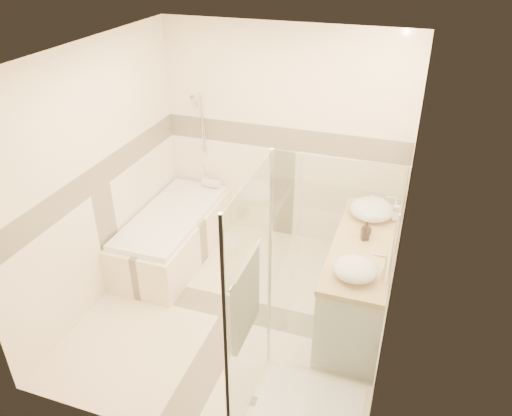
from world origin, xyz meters
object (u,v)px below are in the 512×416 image
(amenity_bottle_a, at_px, (365,233))
(vessel_sink_far, at_px, (355,269))
(bathtub, at_px, (173,232))
(vanity, at_px, (361,280))
(vessel_sink_near, at_px, (372,209))
(amenity_bottle_b, at_px, (366,229))
(shower_enclosure, at_px, (296,365))

(amenity_bottle_a, bearing_deg, vessel_sink_far, -90.00)
(bathtub, bearing_deg, vessel_sink_far, -22.17)
(vanity, xyz_separation_m, amenity_bottle_a, (-0.02, 0.06, 0.50))
(vessel_sink_near, xyz_separation_m, vessel_sink_far, (0.00, -0.99, -0.01))
(vessel_sink_far, relative_size, amenity_bottle_a, 2.58)
(bathtub, xyz_separation_m, vessel_sink_near, (2.13, 0.13, 0.63))
(bathtub, xyz_separation_m, amenity_bottle_b, (2.13, -0.21, 0.61))
(shower_enclosure, distance_m, amenity_bottle_a, 1.42)
(vanity, height_order, amenity_bottle_b, amenity_bottle_b)
(vessel_sink_far, bearing_deg, vanity, 87.79)
(amenity_bottle_b, bearing_deg, shower_enclosure, -100.96)
(shower_enclosure, xyz_separation_m, vessel_sink_far, (0.27, 0.75, 0.42))
(shower_enclosure, bearing_deg, vanity, 77.03)
(amenity_bottle_b, bearing_deg, vessel_sink_far, -90.00)
(vessel_sink_near, bearing_deg, shower_enclosure, -98.87)
(vanity, distance_m, amenity_bottle_b, 0.51)
(vanity, xyz_separation_m, shower_enclosure, (-0.29, -1.27, 0.08))
(vessel_sink_near, xyz_separation_m, amenity_bottle_b, (0.00, -0.34, -0.02))
(amenity_bottle_a, distance_m, amenity_bottle_b, 0.08)
(vanity, bearing_deg, shower_enclosure, -102.97)
(vessel_sink_far, bearing_deg, bathtub, 157.83)
(shower_enclosure, bearing_deg, amenity_bottle_a, 78.38)
(amenity_bottle_a, relative_size, amenity_bottle_b, 1.08)
(shower_enclosure, xyz_separation_m, amenity_bottle_b, (0.27, 1.41, 0.41))
(vanity, bearing_deg, bathtub, 170.75)
(vanity, distance_m, vessel_sink_far, 0.72)
(vessel_sink_far, distance_m, amenity_bottle_a, 0.57)
(amenity_bottle_b, bearing_deg, bathtub, 174.29)
(vessel_sink_near, bearing_deg, vessel_sink_far, -90.00)
(vanity, bearing_deg, amenity_bottle_b, 98.29)
(shower_enclosure, relative_size, vessel_sink_near, 4.76)
(bathtub, height_order, amenity_bottle_b, amenity_bottle_b)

